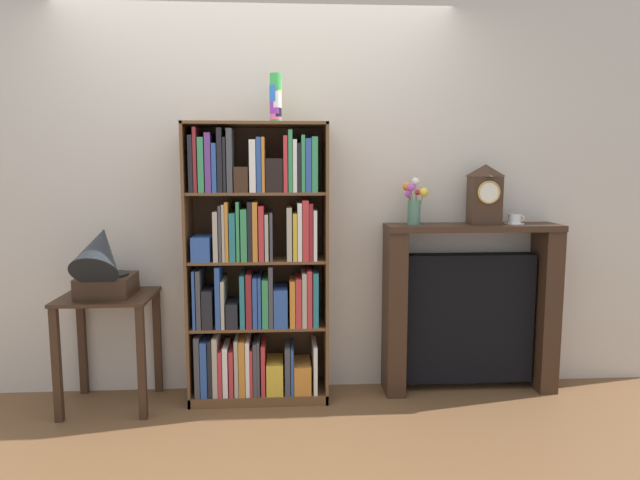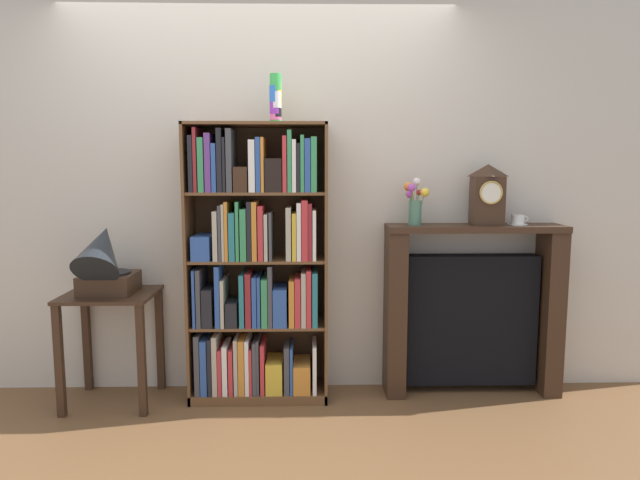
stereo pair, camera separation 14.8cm
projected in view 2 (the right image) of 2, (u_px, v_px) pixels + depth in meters
ground_plane at (259, 404)px, 3.57m from camera, size 8.11×6.40×0.02m
wall_back at (296, 195)px, 3.72m from camera, size 5.11×0.08×2.60m
bookshelf at (256, 272)px, 3.55m from camera, size 0.87×0.34×1.75m
cup_stack at (276, 98)px, 3.41m from camera, size 0.07×0.07×0.29m
side_table_left at (111, 321)px, 3.51m from camera, size 0.55×0.48×0.71m
gramophone at (104, 261)px, 3.39m from camera, size 0.31×0.48×0.51m
fireplace_mantel at (471, 311)px, 3.69m from camera, size 1.13×0.28×1.11m
mantel_clock at (487, 195)px, 3.56m from camera, size 0.19×0.15×0.39m
flower_vase at (415, 203)px, 3.57m from camera, size 0.15×0.15×0.30m
teacup_with_saucer at (518, 220)px, 3.59m from camera, size 0.13×0.12×0.06m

